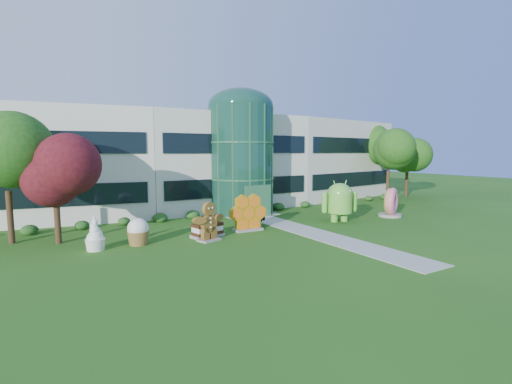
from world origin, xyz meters
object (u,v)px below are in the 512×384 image
android_green (340,199)px  donut (390,202)px  android_black (255,214)px  gingerbread (209,221)px

android_green → donut: (5.49, -0.57, -0.57)m
android_black → donut: bearing=-5.2°
android_black → android_green: bearing=-9.2°
android_green → android_black: (-6.90, 1.87, -0.87)m
android_green → android_black: android_green is taller
android_green → gingerbread: android_green is taller
donut → gingerbread: 17.26m
android_black → gingerbread: (-4.87, -2.37, 0.28)m
android_black → donut: (12.39, -2.44, 0.30)m
android_green → android_black: size_ratio=1.88×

